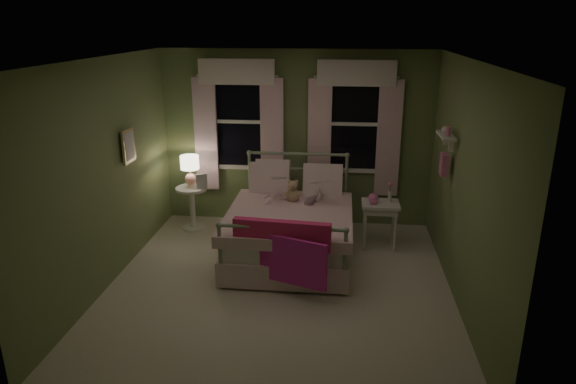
# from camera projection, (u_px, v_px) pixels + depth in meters

# --- Properties ---
(room_shell) EXTENTS (4.20, 4.20, 4.20)m
(room_shell) POSITION_uv_depth(u_px,v_px,m) (278.00, 181.00, 5.65)
(room_shell) COLOR #EDE5CD
(room_shell) RESTS_ON ground
(bed) EXTENTS (1.58, 2.04, 1.18)m
(bed) POSITION_uv_depth(u_px,v_px,m) (290.00, 229.00, 6.74)
(bed) COLOR white
(bed) RESTS_ON ground
(pink_throw) EXTENTS (1.10, 0.41, 0.71)m
(pink_throw) POSITION_uv_depth(u_px,v_px,m) (281.00, 244.00, 5.71)
(pink_throw) COLOR #D92A66
(pink_throw) RESTS_ON bed
(child_left) EXTENTS (0.29, 0.22, 0.74)m
(child_left) POSITION_uv_depth(u_px,v_px,m) (274.00, 178.00, 6.99)
(child_left) COLOR #F7D1DD
(child_left) RESTS_ON bed
(child_right) EXTENTS (0.38, 0.33, 0.66)m
(child_right) POSITION_uv_depth(u_px,v_px,m) (315.00, 182.00, 6.95)
(child_right) COLOR #F7D1DD
(child_right) RESTS_ON bed
(book_left) EXTENTS (0.21, 0.13, 0.26)m
(book_left) POSITION_uv_depth(u_px,v_px,m) (271.00, 181.00, 6.75)
(book_left) COLOR beige
(book_left) RESTS_ON child_left
(book_right) EXTENTS (0.22, 0.18, 0.26)m
(book_right) POSITION_uv_depth(u_px,v_px,m) (314.00, 186.00, 6.71)
(book_right) COLOR beige
(book_right) RESTS_ON child_right
(teddy_bear) EXTENTS (0.23, 0.19, 0.31)m
(teddy_bear) POSITION_uv_depth(u_px,v_px,m) (293.00, 192.00, 6.86)
(teddy_bear) COLOR tan
(teddy_bear) RESTS_ON bed
(nightstand_left) EXTENTS (0.46, 0.46, 0.65)m
(nightstand_left) POSITION_uv_depth(u_px,v_px,m) (192.00, 202.00, 7.60)
(nightstand_left) COLOR white
(nightstand_left) RESTS_ON ground
(table_lamp) EXTENTS (0.27, 0.27, 0.45)m
(table_lamp) POSITION_uv_depth(u_px,v_px,m) (190.00, 167.00, 7.43)
(table_lamp) COLOR #F4A190
(table_lamp) RESTS_ON nightstand_left
(book_nightstand) EXTENTS (0.23, 0.27, 0.02)m
(book_nightstand) POSITION_uv_depth(u_px,v_px,m) (196.00, 189.00, 7.44)
(book_nightstand) COLOR beige
(book_nightstand) RESTS_ON nightstand_left
(nightstand_right) EXTENTS (0.50, 0.40, 0.64)m
(nightstand_right) POSITION_uv_depth(u_px,v_px,m) (380.00, 210.00, 6.92)
(nightstand_right) COLOR white
(nightstand_right) RESTS_ON ground
(pink_toy) EXTENTS (0.14, 0.19, 0.14)m
(pink_toy) POSITION_uv_depth(u_px,v_px,m) (373.00, 198.00, 6.88)
(pink_toy) COLOR pink
(pink_toy) RESTS_ON nightstand_right
(bud_vase) EXTENTS (0.06, 0.06, 0.28)m
(bud_vase) POSITION_uv_depth(u_px,v_px,m) (390.00, 192.00, 6.88)
(bud_vase) COLOR white
(bud_vase) RESTS_ON nightstand_right
(window_left) EXTENTS (1.34, 0.13, 1.96)m
(window_left) POSITION_uv_depth(u_px,v_px,m) (238.00, 117.00, 7.55)
(window_left) COLOR black
(window_left) RESTS_ON room_shell
(window_right) EXTENTS (1.34, 0.13, 1.96)m
(window_right) POSITION_uv_depth(u_px,v_px,m) (355.00, 120.00, 7.37)
(window_right) COLOR black
(window_right) RESTS_ON room_shell
(wall_shelf) EXTENTS (0.15, 0.50, 0.60)m
(wall_shelf) POSITION_uv_depth(u_px,v_px,m) (445.00, 150.00, 6.05)
(wall_shelf) COLOR white
(wall_shelf) RESTS_ON room_shell
(framed_picture) EXTENTS (0.03, 0.32, 0.42)m
(framed_picture) POSITION_uv_depth(u_px,v_px,m) (129.00, 146.00, 6.35)
(framed_picture) COLOR beige
(framed_picture) RESTS_ON room_shell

